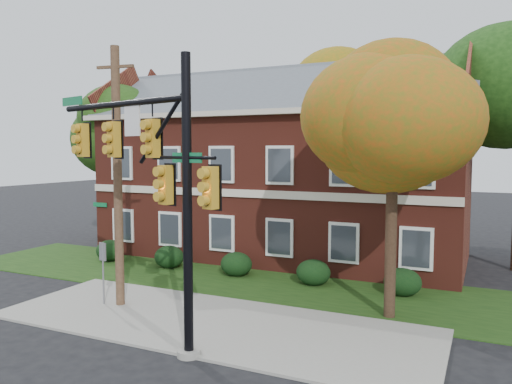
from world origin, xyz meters
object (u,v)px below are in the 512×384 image
at_px(apartment_building, 282,159).
at_px(hedge_far_right, 403,282).
at_px(sign_post, 103,263).
at_px(hedge_right, 313,272).
at_px(traffic_signal, 152,170).
at_px(tree_far_rear, 347,98).
at_px(hedge_center, 236,264).
at_px(utility_pole, 118,177).
at_px(hedge_left, 169,257).
at_px(tree_left_rear, 120,129).
at_px(hedge_far_left, 110,251).
at_px(tree_near_right, 400,111).

xyz_separation_m(apartment_building, hedge_far_right, (7.00, -5.25, -4.46)).
xyz_separation_m(apartment_building, sign_post, (-2.27, -10.95, -3.46)).
relative_size(hedge_right, traffic_signal, 0.18).
bearing_deg(tree_far_rear, hedge_center, -95.85).
bearing_deg(utility_pole, hedge_left, 100.00).
height_order(hedge_left, tree_left_rear, tree_left_rear).
distance_m(tree_far_rear, utility_pole, 19.32).
bearing_deg(hedge_left, utility_pole, -72.04).
bearing_deg(tree_far_rear, apartment_building, -99.71).
height_order(hedge_center, hedge_right, same).
height_order(hedge_far_right, traffic_signal, traffic_signal).
bearing_deg(traffic_signal, hedge_far_left, 152.18).
height_order(apartment_building, hedge_left, apartment_building).
bearing_deg(hedge_right, tree_far_rear, 99.36).
distance_m(hedge_center, traffic_signal, 8.98).
bearing_deg(apartment_building, hedge_far_right, -36.89).
bearing_deg(traffic_signal, tree_left_rear, 147.96).
relative_size(hedge_left, hedge_center, 1.00).
xyz_separation_m(apartment_building, tree_near_right, (7.22, -8.09, 1.68)).
bearing_deg(hedge_center, hedge_far_left, 180.00).
height_order(apartment_building, hedge_right, apartment_building).
distance_m(hedge_far_right, traffic_signal, 10.50).
bearing_deg(hedge_far_right, apartment_building, 143.11).
bearing_deg(hedge_far_left, apartment_building, 36.89).
bearing_deg(utility_pole, tree_left_rear, 121.81).
relative_size(hedge_right, tree_near_right, 0.16).
bearing_deg(hedge_far_left, hedge_right, 0.00).
distance_m(hedge_far_right, utility_pole, 11.05).
bearing_deg(hedge_center, hedge_right, 0.00).
bearing_deg(hedge_far_left, hedge_left, 0.00).
bearing_deg(utility_pole, tree_far_rear, 72.67).
relative_size(hedge_far_left, tree_left_rear, 0.16).
bearing_deg(traffic_signal, hedge_far_right, 68.76).
relative_size(apartment_building, hedge_far_left, 13.43).
height_order(hedge_right, sign_post, sign_post).
bearing_deg(hedge_far_left, tree_near_right, -11.27).
height_order(apartment_building, utility_pole, apartment_building).
xyz_separation_m(hedge_center, hedge_right, (3.50, 0.00, 0.00)).
bearing_deg(hedge_far_right, traffic_signal, -126.03).
distance_m(hedge_far_left, hedge_right, 10.50).
distance_m(hedge_left, hedge_center, 3.50).
bearing_deg(hedge_far_left, utility_pole, -46.09).
xyz_separation_m(tree_left_rear, sign_post, (7.46, -9.84, -5.15)).
distance_m(hedge_far_left, tree_far_rear, 17.61).
height_order(hedge_center, tree_left_rear, tree_left_rear).
relative_size(hedge_far_right, tree_near_right, 0.16).
relative_size(hedge_right, utility_pole, 0.16).
bearing_deg(sign_post, tree_near_right, 26.19).
xyz_separation_m(hedge_far_right, traffic_signal, (-5.61, -7.71, 4.38)).
xyz_separation_m(apartment_building, hedge_center, (0.00, -5.25, -4.46)).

